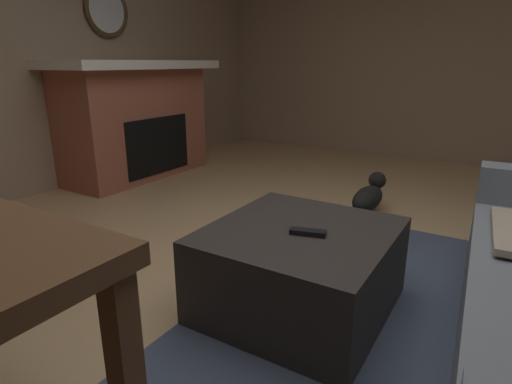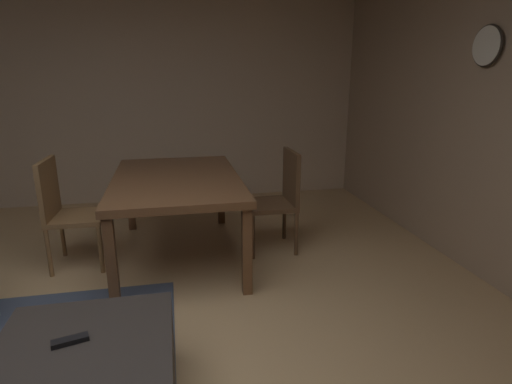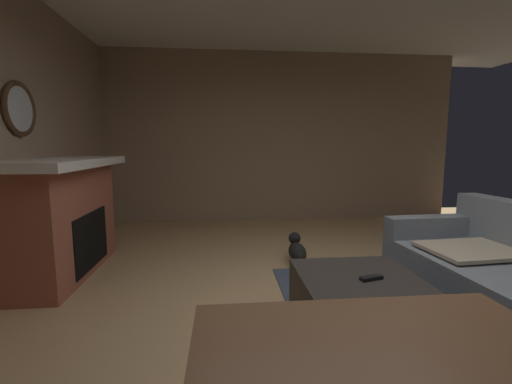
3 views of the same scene
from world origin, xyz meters
TOP-DOWN VIEW (x-y plane):
  - floor at (0.00, 0.00)m, footprint 9.07×9.07m
  - wall_left at (-3.78, 0.00)m, footprint 0.12×6.21m
  - area_rug at (0.06, 0.60)m, footprint 2.60×2.00m
  - fireplace at (-1.33, -2.53)m, footprint 1.75×0.76m
  - round_wall_mirror at (-1.33, -2.82)m, footprint 0.52×0.05m
  - ottoman_coffee_table at (0.06, 0.00)m, footprint 0.84×0.80m
  - tv_remote at (0.11, 0.06)m, footprint 0.09×0.17m
  - small_dog at (-1.41, -0.11)m, footprint 0.49×0.20m

SIDE VIEW (x-z plane):
  - floor at x=0.00m, z-range 0.00..0.00m
  - area_rug at x=0.06m, z-range 0.00..0.01m
  - small_dog at x=-1.41m, z-range 0.03..0.29m
  - ottoman_coffee_table at x=0.06m, z-range 0.00..0.42m
  - tv_remote at x=0.11m, z-range 0.42..0.44m
  - fireplace at x=-1.33m, z-range 0.01..1.18m
  - wall_left at x=-3.78m, z-range 0.00..2.85m
  - round_wall_mirror at x=-1.33m, z-range 1.38..1.90m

